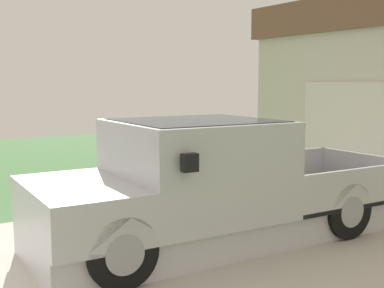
% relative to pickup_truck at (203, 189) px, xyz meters
% --- Properties ---
extents(pickup_truck, '(2.16, 5.62, 1.70)m').
position_rel_pickup_truck_xyz_m(pickup_truck, '(0.00, 0.00, 0.00)').
color(pickup_truck, silver).
rests_on(pickup_truck, ground).
extents(person_with_hat, '(0.48, 0.39, 1.60)m').
position_rel_pickup_truck_xyz_m(person_with_hat, '(-1.38, 0.09, 0.15)').
color(person_with_hat, black).
rests_on(person_with_hat, ground).
extents(handbag, '(0.28, 0.20, 0.44)m').
position_rel_pickup_truck_xyz_m(handbag, '(-1.16, -0.14, -0.61)').
color(handbag, '#232328').
rests_on(handbag, ground).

